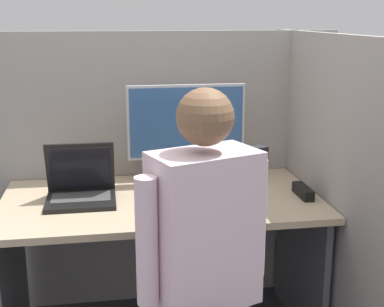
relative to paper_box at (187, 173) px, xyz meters
The scene contains 11 objects.
cubicle_panel_back 0.23m from the paper_box, 131.36° to the left, with size 1.92×0.05×1.43m.
cubicle_panel_right 0.66m from the paper_box, 27.17° to the right, with size 0.04×1.39×1.43m.
desk 0.35m from the paper_box, 123.68° to the right, with size 1.42×0.75×0.71m.
paper_box is the anchor object (origin of this frame).
monitor 0.24m from the paper_box, 90.00° to the left, with size 0.57×0.20×0.40m.
laptop 0.55m from the paper_box, 157.66° to the right, with size 0.30×0.25×0.26m.
mouse 0.44m from the paper_box, 123.34° to the right, with size 0.06×0.05×0.04m.
stapler 0.58m from the paper_box, 32.31° to the right, with size 0.05×0.17×0.05m.
carrot_toy 0.40m from the paper_box, 95.06° to the right, with size 0.05×0.16×0.05m.
office_chair 0.84m from the paper_box, 93.22° to the right, with size 0.60×0.64×1.02m.
person 0.97m from the paper_box, 95.98° to the right, with size 0.46×0.50×1.29m.
Camera 1 is at (-0.23, -1.90, 1.50)m, focal length 50.00 mm.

